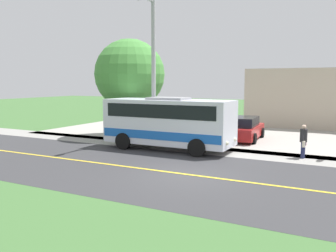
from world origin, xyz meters
name	(u,v)px	position (x,y,z in m)	size (l,w,h in m)	color
ground_plane	(187,174)	(0.00, 0.00, 0.00)	(120.00, 120.00, 0.00)	#3D6633
road_surface	(187,174)	(0.00, 0.00, 0.00)	(8.00, 100.00, 0.01)	#333335
sidewalk	(228,152)	(-5.20, 0.00, 0.00)	(2.40, 100.00, 0.01)	gray
parking_lot_surface	(307,137)	(-12.40, 3.00, 0.00)	(14.00, 36.00, 0.01)	#9E9991
road_centre_line	(187,174)	(0.00, 0.00, 0.01)	(0.16, 100.00, 0.00)	gold
shuttle_bus_front	(169,121)	(-4.46, -3.12, 1.55)	(2.57, 7.06, 2.81)	silver
pedestrian_with_bags	(303,140)	(-5.41, 3.65, 0.86)	(0.72, 0.34, 1.61)	#1E2347
street_light_pole	(152,66)	(-4.88, -4.34, 4.48)	(1.97, 0.24, 8.14)	#9E9EA3
parked_car_near	(244,129)	(-9.53, -0.41, 0.69)	(4.51, 2.23, 1.45)	#A51E1E
tree_curbside	(130,74)	(-7.40, -7.51, 4.11)	(4.59, 4.59, 6.41)	#4C3826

